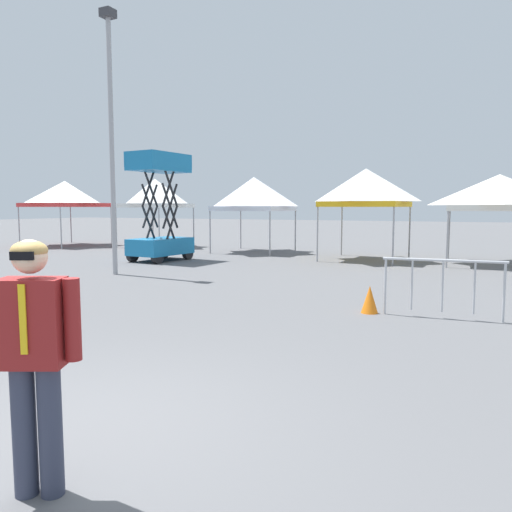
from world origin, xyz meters
The scene contains 11 objects.
ground_plane centered at (0.00, 0.00, 0.00)m, with size 140.00×140.00×0.00m, color #5B5B5E.
canopy_tent_behind_right centered at (-16.75, 15.52, 2.68)m, with size 3.58×3.58×3.35m.
canopy_tent_behind_center centered at (-11.99, 16.83, 2.69)m, with size 2.98×2.98×3.41m.
canopy_tent_far_right centered at (-6.32, 16.48, 2.58)m, with size 2.98×2.98×3.32m.
canopy_tent_far_left centered at (-1.10, 15.37, 2.72)m, with size 3.01×3.01×3.44m.
canopy_tent_left_of_center centered at (3.40, 15.87, 2.50)m, with size 3.52×3.52×3.12m.
scissor_lift centered at (-7.91, 11.79, 1.20)m, with size 1.58×2.40×3.97m.
person_foreground centered at (0.56, -0.83, 1.03)m, with size 0.60×0.40×1.78m.
light_pole_near_lift centered at (-6.82, 8.12, 4.35)m, with size 0.36×0.36×7.59m.
crowd_barrier_mid_lot centered at (2.52, 6.20, 0.75)m, with size 2.09×0.26×1.08m.
traffic_cone_lot_center centered at (1.26, 6.07, 0.26)m, with size 0.32×0.32×0.52m, color orange.
Camera 1 is at (3.33, -3.07, 1.99)m, focal length 34.41 mm.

